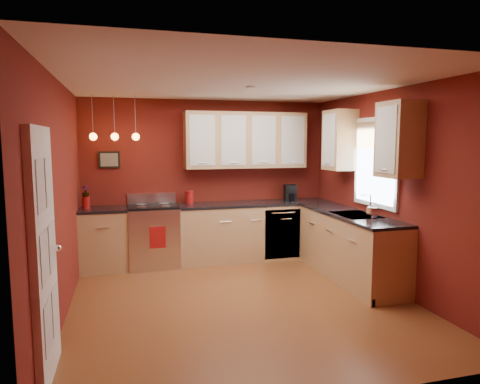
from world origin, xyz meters
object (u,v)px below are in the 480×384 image
object	(u,v)px
gas_range	(154,235)
coffee_maker	(290,193)
soap_pump	(372,210)
red_canister	(190,197)
sink	(356,216)

from	to	relation	value
gas_range	coffee_maker	xyz separation A→B (m)	(2.28, 0.04, 0.58)
coffee_maker	soap_pump	distance (m)	1.87
red_canister	soap_pump	size ratio (longest dim) A/B	0.95
sink	red_canister	distance (m)	2.61
red_canister	soap_pump	distance (m)	2.84
gas_range	sink	world-z (taller)	sink
coffee_maker	sink	bearing A→B (deg)	-73.49
gas_range	sink	distance (m)	3.05
sink	coffee_maker	xyz separation A→B (m)	(-0.35, 1.54, 0.15)
red_canister	coffee_maker	bearing A→B (deg)	-3.11
red_canister	coffee_maker	size ratio (longest dim) A/B	0.75
red_canister	soap_pump	world-z (taller)	soap_pump
gas_range	soap_pump	distance (m)	3.27
sink	soap_pump	distance (m)	0.32
gas_range	coffee_maker	distance (m)	2.35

